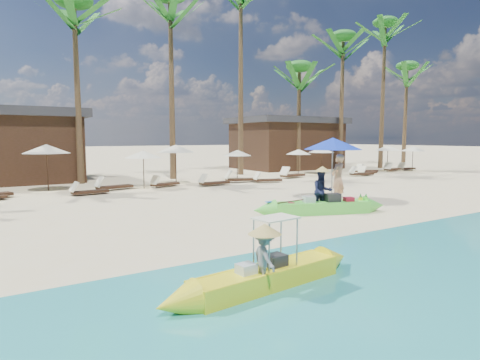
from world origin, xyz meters
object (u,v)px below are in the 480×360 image
green_canoe (321,207)px  blue_umbrella (333,144)px  yellow_canoe (267,276)px  tourist (338,178)px

green_canoe → blue_umbrella: size_ratio=1.99×
yellow_canoe → blue_umbrella: blue_umbrella is taller
yellow_canoe → tourist: (7.99, 6.26, 0.77)m
green_canoe → tourist: bearing=52.6°
yellow_canoe → blue_umbrella: (8.10, 6.71, 2.16)m
yellow_canoe → blue_umbrella: 10.74m
green_canoe → yellow_canoe: bearing=-121.6°
tourist → blue_umbrella: blue_umbrella is taller
green_canoe → blue_umbrella: blue_umbrella is taller
blue_umbrella → green_canoe: bearing=-140.6°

